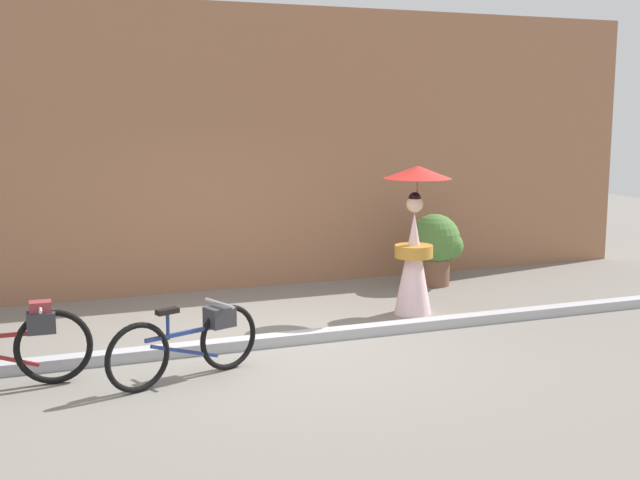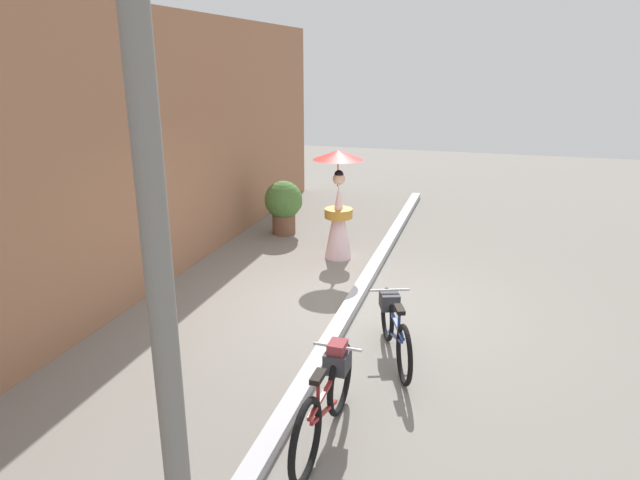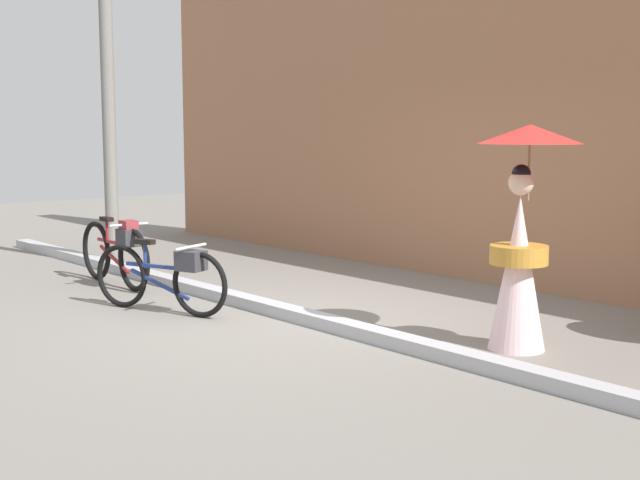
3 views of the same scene
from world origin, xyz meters
name	(u,v)px [view 1 (image 1 of 3)]	position (x,y,z in m)	size (l,w,h in m)	color
ground_plane	(286,344)	(0.00, 0.00, 0.00)	(30.00, 30.00, 0.00)	gray
building_wall	(214,148)	(0.00, 3.22, 2.06)	(14.00, 0.40, 4.11)	#9E6B4C
sidewalk_curb	(285,339)	(0.00, 0.00, 0.06)	(14.00, 0.20, 0.12)	#B2B2B7
bicycle_near_officer	(191,340)	(-1.23, -0.79, 0.39)	(1.60, 0.69, 0.74)	black
bicycle_far_side	(5,345)	(-2.91, -0.45, 0.43)	(1.74, 0.48, 0.82)	black
person_with_parasol	(415,238)	(2.00, 0.75, 0.99)	(0.87, 0.87, 1.91)	silver
potted_plant_by_door	(436,245)	(3.11, 2.16, 0.62)	(0.78, 0.76, 1.08)	brown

